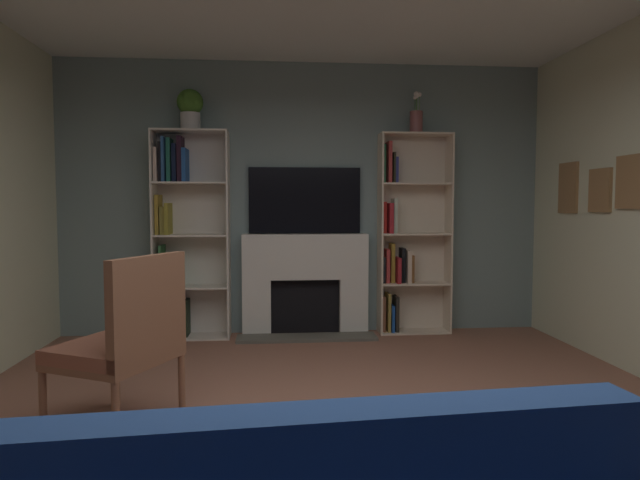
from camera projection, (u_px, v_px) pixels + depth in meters
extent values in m
plane|color=#925E4A|center=(341.00, 472.00, 2.77)|extent=(7.42, 7.42, 0.00)
cube|color=gray|center=(304.00, 199.00, 5.78)|extent=(5.14, 0.06, 2.82)
cube|color=#9A7146|center=(630.00, 182.00, 4.35)|extent=(0.03, 0.34, 0.43)
cube|color=#6776A4|center=(629.00, 182.00, 4.35)|extent=(0.01, 0.28, 0.37)
cube|color=#9A7146|center=(600.00, 190.00, 4.75)|extent=(0.03, 0.30, 0.38)
cube|color=#859957|center=(599.00, 190.00, 4.75)|extent=(0.01, 0.24, 0.32)
cube|color=#9A7146|center=(568.00, 188.00, 5.27)|extent=(0.03, 0.31, 0.48)
cube|color=#5D61AA|center=(567.00, 188.00, 5.26)|extent=(0.01, 0.25, 0.42)
cube|color=white|center=(257.00, 307.00, 5.69)|extent=(0.29, 0.19, 0.58)
cube|color=white|center=(353.00, 306.00, 5.78)|extent=(0.29, 0.19, 0.58)
cube|color=white|center=(305.00, 257.00, 5.70)|extent=(1.30, 0.19, 0.47)
cube|color=black|center=(305.00, 305.00, 5.79)|extent=(0.72, 0.08, 0.58)
cube|color=#5E5B50|center=(307.00, 338.00, 5.51)|extent=(1.40, 0.30, 0.03)
cube|color=black|center=(305.00, 200.00, 5.72)|extent=(1.16, 0.06, 0.68)
cube|color=silver|center=(155.00, 235.00, 5.48)|extent=(0.02, 0.33, 2.09)
cube|color=silver|center=(229.00, 235.00, 5.55)|extent=(0.02, 0.33, 2.09)
cube|color=silver|center=(194.00, 234.00, 5.67)|extent=(0.75, 0.02, 2.09)
cube|color=silver|center=(193.00, 336.00, 5.58)|extent=(0.71, 0.33, 0.02)
cube|color=black|center=(160.00, 319.00, 5.55)|extent=(0.04, 0.27, 0.35)
cube|color=#4A2676|center=(165.00, 320.00, 5.60)|extent=(0.02, 0.18, 0.31)
cube|color=#2E7940|center=(168.00, 322.00, 5.59)|extent=(0.04, 0.21, 0.27)
cube|color=#B33A2E|center=(173.00, 321.00, 5.60)|extent=(0.03, 0.20, 0.29)
cube|color=#9F8A3A|center=(178.00, 316.00, 5.61)|extent=(0.03, 0.18, 0.39)
cube|color=#5E3A7B|center=(182.00, 316.00, 5.59)|extent=(0.03, 0.23, 0.39)
cube|color=black|center=(187.00, 317.00, 5.60)|extent=(0.04, 0.22, 0.37)
cube|color=silver|center=(193.00, 287.00, 5.55)|extent=(0.71, 0.33, 0.02)
cube|color=#22734A|center=(159.00, 272.00, 5.53)|extent=(0.02, 0.25, 0.29)
cube|color=#326A3B|center=(162.00, 266.00, 5.52)|extent=(0.02, 0.27, 0.41)
cube|color=olive|center=(166.00, 270.00, 5.55)|extent=(0.02, 0.22, 0.31)
cube|color=#29704C|center=(171.00, 272.00, 5.55)|extent=(0.04, 0.23, 0.27)
cube|color=#306540|center=(175.00, 271.00, 5.54)|extent=(0.03, 0.26, 0.30)
cube|color=#277B49|center=(178.00, 269.00, 5.54)|extent=(0.03, 0.25, 0.33)
cube|color=silver|center=(192.00, 235.00, 5.51)|extent=(0.71, 0.33, 0.02)
cube|color=#A5852E|center=(159.00, 215.00, 5.50)|extent=(0.04, 0.24, 0.40)
cube|color=olive|center=(164.00, 220.00, 5.50)|extent=(0.04, 0.24, 0.28)
cube|color=olive|center=(168.00, 219.00, 5.49)|extent=(0.04, 0.27, 0.31)
cube|color=silver|center=(191.00, 183.00, 5.48)|extent=(0.71, 0.33, 0.02)
cube|color=beige|center=(157.00, 165.00, 5.45)|extent=(0.03, 0.26, 0.34)
cube|color=black|center=(161.00, 162.00, 5.47)|extent=(0.02, 0.23, 0.39)
cube|color=#284F87|center=(165.00, 160.00, 5.45)|extent=(0.03, 0.28, 0.44)
cube|color=#226652|center=(170.00, 160.00, 5.48)|extent=(0.04, 0.23, 0.43)
cube|color=black|center=(176.00, 163.00, 5.48)|extent=(0.04, 0.23, 0.38)
cube|color=black|center=(181.00, 160.00, 5.49)|extent=(0.04, 0.23, 0.45)
cube|color=#214E96|center=(185.00, 166.00, 5.48)|extent=(0.04, 0.26, 0.33)
cube|color=silver|center=(190.00, 131.00, 5.45)|extent=(0.71, 0.33, 0.02)
cube|color=beige|center=(380.00, 234.00, 5.71)|extent=(0.02, 0.27, 2.09)
cube|color=beige|center=(448.00, 234.00, 5.78)|extent=(0.02, 0.27, 2.09)
cube|color=beige|center=(412.00, 233.00, 5.87)|extent=(0.75, 0.02, 2.09)
cube|color=beige|center=(413.00, 331.00, 5.81)|extent=(0.71, 0.27, 0.02)
cube|color=brown|center=(383.00, 313.00, 5.80)|extent=(0.04, 0.17, 0.37)
cube|color=olive|center=(388.00, 312.00, 5.79)|extent=(0.03, 0.20, 0.40)
cube|color=#184497|center=(391.00, 318.00, 5.79)|extent=(0.03, 0.21, 0.28)
cube|color=black|center=(396.00, 313.00, 5.80)|extent=(0.03, 0.20, 0.37)
cube|color=beige|center=(414.00, 283.00, 5.78)|extent=(0.71, 0.27, 0.02)
cube|color=#212427|center=(383.00, 270.00, 5.78)|extent=(0.03, 0.16, 0.27)
cube|color=#BE3836|center=(387.00, 266.00, 5.78)|extent=(0.04, 0.16, 0.35)
cube|color=olive|center=(392.00, 263.00, 5.78)|extent=(0.04, 0.15, 0.41)
cube|color=#A52229|center=(398.00, 270.00, 5.76)|extent=(0.04, 0.22, 0.27)
cube|color=black|center=(402.00, 265.00, 5.79)|extent=(0.04, 0.17, 0.36)
cube|color=beige|center=(408.00, 266.00, 5.77)|extent=(0.04, 0.21, 0.34)
cube|color=brown|center=(411.00, 269.00, 5.80)|extent=(0.03, 0.17, 0.29)
cube|color=beige|center=(415.00, 234.00, 5.74)|extent=(0.71, 0.27, 0.02)
cube|color=red|center=(383.00, 217.00, 5.74)|extent=(0.04, 0.15, 0.33)
cube|color=#A62029|center=(390.00, 218.00, 5.72)|extent=(0.04, 0.21, 0.31)
cube|color=beige|center=(394.00, 216.00, 5.74)|extent=(0.03, 0.18, 0.36)
cube|color=beige|center=(415.00, 184.00, 5.71)|extent=(0.71, 0.27, 0.02)
cube|color=#357547|center=(383.00, 164.00, 5.70)|extent=(0.03, 0.16, 0.40)
cube|color=#A73534|center=(388.00, 163.00, 5.68)|extent=(0.03, 0.21, 0.42)
cube|color=black|center=(393.00, 168.00, 5.69)|extent=(0.02, 0.20, 0.31)
cube|color=#333A90|center=(395.00, 170.00, 5.72)|extent=(0.03, 0.16, 0.27)
cube|color=beige|center=(416.00, 134.00, 5.68)|extent=(0.71, 0.27, 0.02)
cylinder|color=silver|center=(190.00, 122.00, 5.45)|extent=(0.20, 0.20, 0.17)
sphere|color=#447527|center=(190.00, 102.00, 5.44)|extent=(0.26, 0.26, 0.26)
cylinder|color=#874C4C|center=(416.00, 122.00, 5.65)|extent=(0.13, 0.13, 0.22)
cylinder|color=#4C7F3F|center=(416.00, 103.00, 5.65)|extent=(0.01, 0.01, 0.18)
sphere|color=white|center=(416.00, 94.00, 5.64)|extent=(0.06, 0.06, 0.06)
cylinder|color=#4C7F3F|center=(417.00, 104.00, 5.64)|extent=(0.01, 0.01, 0.15)
sphere|color=white|center=(417.00, 96.00, 5.63)|extent=(0.04, 0.04, 0.04)
cylinder|color=#4C7F3F|center=(415.00, 104.00, 5.64)|extent=(0.01, 0.01, 0.14)
sphere|color=white|center=(415.00, 98.00, 5.64)|extent=(0.04, 0.04, 0.04)
cylinder|color=#4C7F3F|center=(419.00, 103.00, 5.65)|extent=(0.01, 0.01, 0.17)
sphere|color=white|center=(419.00, 94.00, 5.64)|extent=(0.05, 0.05, 0.05)
cylinder|color=brown|center=(116.00, 416.00, 2.92)|extent=(0.04, 0.04, 0.45)
cylinder|color=brown|center=(182.00, 383.00, 3.47)|extent=(0.04, 0.04, 0.45)
cylinder|color=brown|center=(43.00, 403.00, 3.12)|extent=(0.04, 0.04, 0.45)
cylinder|color=brown|center=(116.00, 373.00, 3.66)|extent=(0.04, 0.04, 0.45)
cube|color=#985842|center=(115.00, 349.00, 3.28)|extent=(0.79, 0.82, 0.08)
cube|color=brown|center=(115.00, 359.00, 3.28)|extent=(0.79, 0.82, 0.04)
cube|color=brown|center=(149.00, 308.00, 3.16)|extent=(0.34, 0.59, 0.61)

